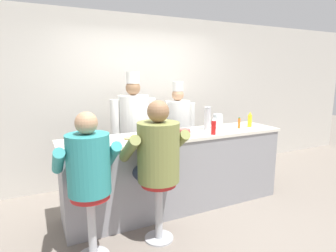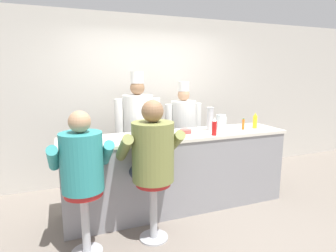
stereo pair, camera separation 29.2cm
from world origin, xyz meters
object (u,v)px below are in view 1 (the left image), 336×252
water_pitcher_clear (218,121)px  diner_seated_teal (88,169)px  breakfast_plate (128,140)px  diner_seated_olive (157,156)px  hot_sauce_bottle_orange (239,123)px  cereal_bowl (185,131)px  cook_in_whites_far (178,126)px  mustard_bottle_yellow (250,120)px  coffee_mug_tan (78,142)px  coffee_mug_blue (145,139)px  cup_stack_steel (207,118)px  cook_in_whites_near (134,127)px  ketchup_bottle_red (214,126)px

water_pitcher_clear → diner_seated_teal: (-1.93, -0.64, -0.21)m
breakfast_plate → diner_seated_olive: bearing=-71.5°
hot_sauce_bottle_orange → cereal_bowl: size_ratio=0.97×
diner_seated_teal → cook_in_whites_far: (1.73, 1.49, 0.00)m
cereal_bowl → diner_seated_olive: diner_seated_olive is taller
mustard_bottle_yellow → cook_in_whites_far: bearing=125.7°
water_pitcher_clear → coffee_mug_tan: size_ratio=1.63×
diner_seated_olive → hot_sauce_bottle_orange: bearing=18.6°
cook_in_whites_far → diner_seated_olive: bearing=-124.8°
hot_sauce_bottle_orange → coffee_mug_blue: 1.53m
diner_seated_olive → coffee_mug_blue: bearing=93.4°
cereal_bowl → mustard_bottle_yellow: bearing=-2.3°
cup_stack_steel → cereal_bowl: bearing=-172.3°
cereal_bowl → coffee_mug_blue: (-0.67, -0.27, 0.01)m
coffee_mug_tan → cup_stack_steel: size_ratio=0.40×
breakfast_plate → coffee_mug_tan: bearing=178.1°
coffee_mug_tan → cup_stack_steel: 1.76m
mustard_bottle_yellow → breakfast_plate: mustard_bottle_yellow is taller
cereal_bowl → coffee_mug_blue: coffee_mug_blue is taller
cereal_bowl → water_pitcher_clear: bearing=6.3°
hot_sauce_bottle_orange → water_pitcher_clear: 0.31m
water_pitcher_clear → cereal_bowl: water_pitcher_clear is taller
breakfast_plate → cereal_bowl: size_ratio=1.40×
cereal_bowl → coffee_mug_tan: 1.37m
water_pitcher_clear → cereal_bowl: (-0.57, -0.06, -0.08)m
cereal_bowl → hot_sauce_bottle_orange: bearing=-4.5°
mustard_bottle_yellow → coffee_mug_tan: mustard_bottle_yellow is taller
water_pitcher_clear → coffee_mug_blue: (-1.24, -0.33, -0.06)m
coffee_mug_tan → cook_in_whites_far: cook_in_whites_far is taller
breakfast_plate → cup_stack_steel: 1.22m
mustard_bottle_yellow → diner_seated_olive: (-1.72, -0.53, -0.17)m
breakfast_plate → cook_in_whites_far: bearing=40.5°
coffee_mug_blue → cereal_bowl: bearing=21.8°
mustard_bottle_yellow → cereal_bowl: (-1.07, 0.04, -0.08)m
coffee_mug_tan → cook_in_whites_far: (1.74, 1.00, -0.14)m
diner_seated_teal → diner_seated_olive: size_ratio=0.95×
coffee_mug_blue → cook_in_whites_far: 1.58m
cook_in_whites_far → cook_in_whites_near: bearing=-171.4°
ketchup_bottle_red → cup_stack_steel: (0.11, 0.30, 0.05)m
coffee_mug_blue → diner_seated_teal: size_ratio=0.09×
mustard_bottle_yellow → hot_sauce_bottle_orange: mustard_bottle_yellow is taller
ketchup_bottle_red → cereal_bowl: (-0.28, 0.25, -0.08)m
diner_seated_olive → ketchup_bottle_red: bearing=19.2°
hot_sauce_bottle_orange → coffee_mug_tan: (-2.22, -0.02, -0.04)m
cup_stack_steel → ketchup_bottle_red: bearing=-109.6°
water_pitcher_clear → coffee_mug_tan: (-1.94, -0.15, -0.06)m
breakfast_plate → cook_in_whites_near: bearing=66.9°
hot_sauce_bottle_orange → water_pitcher_clear: water_pitcher_clear is taller
diner_seated_teal → hot_sauce_bottle_orange: bearing=13.0°
water_pitcher_clear → breakfast_plate: water_pitcher_clear is taller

